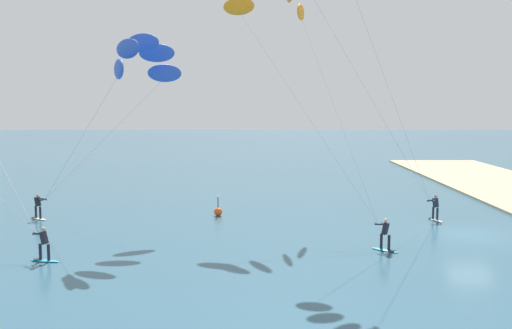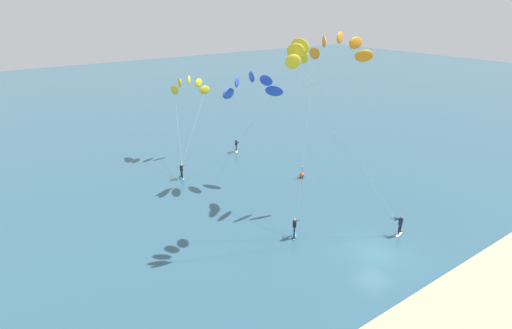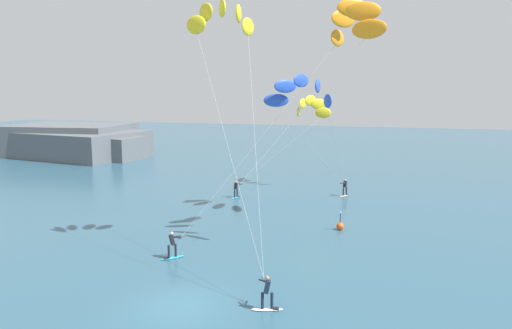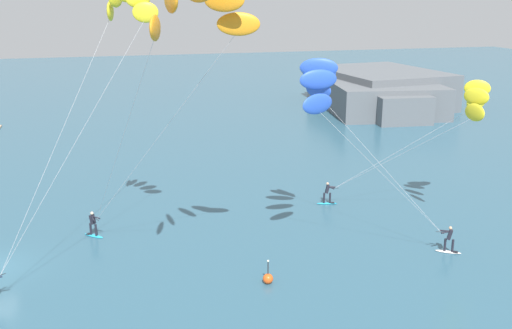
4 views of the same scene
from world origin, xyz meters
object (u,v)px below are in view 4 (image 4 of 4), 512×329
Objects in this scene: kitesurfer_mid_water at (193,19)px; kitesurfer_downwind at (323,88)px; marker_buoy at (268,278)px; kitesurfer_nearshore at (120,16)px; kitesurfer_far_out at (469,103)px.

kitesurfer_mid_water is 1.36× the size of kitesurfer_downwind.
kitesurfer_mid_water is 14.06m from marker_buoy.
kitesurfer_nearshore is 11.93m from kitesurfer_downwind.
kitesurfer_downwind is (-4.30, 7.99, -4.06)m from kitesurfer_mid_water.
kitesurfer_far_out is (0.87, 21.74, -5.66)m from kitesurfer_nearshore.
kitesurfer_nearshore reaches higher than kitesurfer_far_out.
kitesurfer_downwind is at bearing 131.73° from marker_buoy.
kitesurfer_mid_water is (6.88, 2.95, 0.04)m from kitesurfer_nearshore.
kitesurfer_mid_water is 20.54m from kitesurfer_far_out.
kitesurfer_mid_water is at bearing -82.77° from marker_buoy.
kitesurfer_nearshore is 1.00× the size of kitesurfer_mid_water.
kitesurfer_downwind reaches higher than marker_buoy.
kitesurfer_far_out reaches higher than marker_buoy.
kitesurfer_far_out is at bearing 110.15° from marker_buoy.
kitesurfer_mid_water is 9.94m from kitesurfer_downwind.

